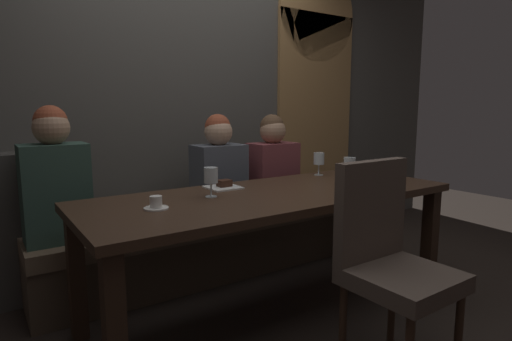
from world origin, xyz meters
TOP-DOWN VIEW (x-y plane):
  - ground at (0.00, 0.00)m, footprint 9.00×9.00m
  - back_wall_tiled at (0.00, 1.22)m, footprint 6.00×0.12m
  - arched_door at (1.35, 1.15)m, footprint 0.90×0.05m
  - dining_table at (0.00, 0.00)m, footprint 2.20×0.84m
  - banquette_bench at (0.00, 0.70)m, footprint 2.50×0.44m
  - chair_near_side at (0.13, -0.72)m, footprint 0.45×0.45m
  - diner_redhead at (-1.05, 0.70)m, footprint 0.36×0.24m
  - diner_bearded at (0.03, 0.71)m, footprint 0.36×0.24m
  - diner_far_end at (0.49, 0.67)m, footprint 0.36×0.24m
  - wine_glass_far_right at (-0.36, 0.09)m, footprint 0.08×0.08m
  - wine_glass_center_back at (0.60, -0.02)m, footprint 0.08×0.08m
  - wine_glass_center_front at (0.64, 0.31)m, footprint 0.08×0.08m
  - espresso_cup at (-0.72, -0.01)m, footprint 0.12×0.12m
  - dessert_plate at (-0.18, 0.27)m, footprint 0.19×0.19m
  - folded_napkin at (0.94, 0.23)m, footprint 0.14×0.14m

SIDE VIEW (x-z plane):
  - ground at x=0.00m, z-range 0.00..0.00m
  - banquette_bench at x=0.00m, z-range 0.00..0.45m
  - chair_near_side at x=0.13m, z-range 0.07..1.05m
  - dining_table at x=0.00m, z-range 0.28..1.02m
  - folded_napkin at x=0.94m, z-range 0.74..0.75m
  - dessert_plate at x=-0.18m, z-range 0.73..0.78m
  - espresso_cup at x=-0.72m, z-range 0.73..0.80m
  - diner_far_end at x=0.49m, z-range 0.43..1.15m
  - diner_bearded at x=0.03m, z-range 0.43..1.16m
  - diner_redhead at x=-1.05m, z-range 0.43..1.22m
  - wine_glass_center_back at x=0.60m, z-range 0.77..0.93m
  - wine_glass_far_right at x=-0.36m, z-range 0.77..0.93m
  - wine_glass_center_front at x=0.64m, z-range 0.77..0.94m
  - arched_door at x=1.35m, z-range 0.09..2.64m
  - back_wall_tiled at x=0.00m, z-range 0.00..3.00m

